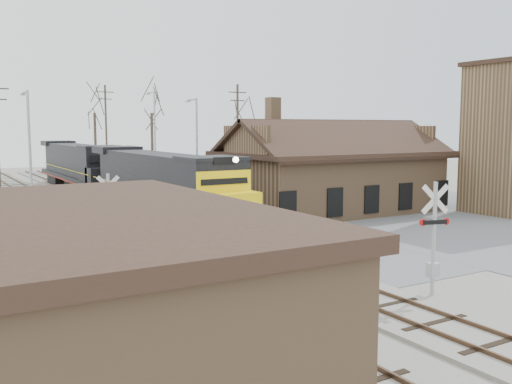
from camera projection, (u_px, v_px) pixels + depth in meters
ground at (285, 269)px, 23.77m from camera, size 140.00×140.00×0.00m
road at (285, 269)px, 23.77m from camera, size 60.00×9.00×0.03m
parking_lot at (485, 220)px, 36.36m from camera, size 22.00×26.00×0.03m
track_main at (155, 219)px, 36.55m from camera, size 3.40×90.00×0.24m
track_siding at (84, 225)px, 34.25m from camera, size 3.40×90.00×0.24m
depot at (332, 177)px, 39.85m from camera, size 15.20×9.31×7.90m
locomotive_lead at (163, 185)px, 35.06m from camera, size 3.00×20.10×4.46m
locomotive_trailing at (80, 166)px, 52.43m from camera, size 3.00×20.10×4.22m
crossbuck_near at (434, 242)px, 19.94m from camera, size 1.12×0.41×4.02m
crossbuck_far at (109, 219)px, 25.30m from camera, size 1.10×0.30×3.87m
streetlight_a at (29, 147)px, 36.13m from camera, size 0.25×2.04×8.22m
streetlight_b at (196, 143)px, 46.48m from camera, size 0.25×2.04×8.24m
streetlight_c at (154, 134)px, 56.56m from camera, size 0.25×2.04×9.42m
utility_pole_b at (106, 130)px, 66.37m from camera, size 2.00×0.24×10.74m
utility_pole_c at (238, 133)px, 57.16m from camera, size 2.00×0.24×10.14m
tree_c at (94, 102)px, 66.27m from camera, size 5.05×5.05×12.36m
tree_d at (151, 102)px, 61.86m from camera, size 4.96×4.96×12.16m
tree_e at (244, 120)px, 62.52m from camera, size 3.86×3.86×9.45m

